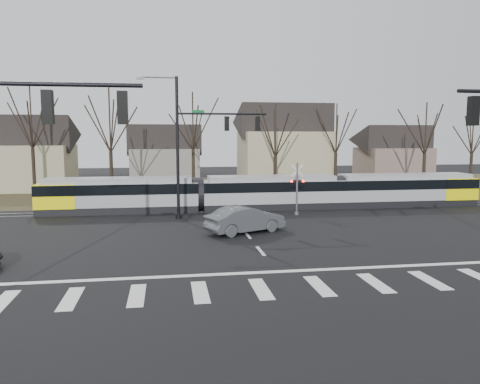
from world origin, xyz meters
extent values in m
plane|color=black|center=(0.00, 0.00, 0.00)|extent=(140.00, 140.00, 0.00)
cube|color=#38331E|center=(0.00, 32.00, 0.01)|extent=(140.00, 28.00, 0.01)
cube|color=silver|center=(-10.80, -4.00, 0.01)|extent=(0.60, 2.60, 0.01)
cube|color=silver|center=(-8.40, -4.00, 0.01)|extent=(0.60, 2.60, 0.01)
cube|color=silver|center=(-6.00, -4.00, 0.01)|extent=(0.60, 2.60, 0.01)
cube|color=silver|center=(-3.60, -4.00, 0.01)|extent=(0.60, 2.60, 0.01)
cube|color=silver|center=(-1.20, -4.00, 0.01)|extent=(0.60, 2.60, 0.01)
cube|color=silver|center=(1.20, -4.00, 0.01)|extent=(0.60, 2.60, 0.01)
cube|color=silver|center=(3.60, -4.00, 0.01)|extent=(0.60, 2.60, 0.01)
cube|color=silver|center=(6.00, -4.00, 0.01)|extent=(0.60, 2.60, 0.01)
cube|color=silver|center=(0.00, -1.80, 0.01)|extent=(28.00, 0.35, 0.01)
cube|color=silver|center=(0.00, 2.00, 0.01)|extent=(0.18, 2.00, 0.01)
cube|color=silver|center=(0.00, 6.00, 0.01)|extent=(0.18, 2.00, 0.01)
cube|color=silver|center=(0.00, 10.00, 0.01)|extent=(0.18, 2.00, 0.01)
cube|color=silver|center=(0.00, 14.00, 0.01)|extent=(0.18, 2.00, 0.01)
cube|color=silver|center=(0.00, 18.00, 0.01)|extent=(0.18, 2.00, 0.01)
cube|color=silver|center=(0.00, 22.00, 0.01)|extent=(0.18, 2.00, 0.01)
cube|color=silver|center=(0.00, 26.00, 0.01)|extent=(0.18, 2.00, 0.01)
cube|color=silver|center=(0.00, 30.00, 0.01)|extent=(0.18, 2.00, 0.01)
cube|color=#59595E|center=(0.00, 15.10, 0.03)|extent=(90.00, 0.12, 0.06)
cube|color=#59595E|center=(0.00, 16.50, 0.03)|extent=(90.00, 0.12, 0.06)
cube|color=gray|center=(-8.54, 16.00, 1.38)|extent=(12.27, 2.64, 2.76)
cube|color=black|center=(-8.54, 16.00, 1.93)|extent=(12.29, 2.68, 0.80)
cube|color=#FFF307|center=(-13.16, 16.00, 1.46)|extent=(3.02, 2.70, 1.84)
cube|color=gray|center=(3.73, 16.00, 1.38)|extent=(11.33, 2.64, 2.76)
cube|color=black|center=(3.73, 16.00, 1.93)|extent=(11.35, 2.68, 0.80)
cube|color=gray|center=(15.53, 16.00, 1.38)|extent=(12.27, 2.64, 2.76)
cube|color=black|center=(15.53, 16.00, 1.93)|extent=(12.29, 2.68, 0.80)
cube|color=#FFF307|center=(20.15, 16.00, 1.46)|extent=(3.02, 2.70, 1.84)
imported|color=#4A4D51|center=(0.00, 6.82, 0.84)|extent=(5.51, 6.38, 1.67)
cylinder|color=black|center=(-8.75, -6.00, 7.60)|extent=(6.50, 0.14, 0.14)
cube|color=black|center=(-8.43, -6.00, 6.90)|extent=(0.32, 0.32, 1.05)
sphere|color=#FF0C07|center=(-8.43, -6.00, 7.23)|extent=(0.22, 0.22, 0.22)
cube|color=black|center=(-6.15, -6.00, 6.90)|extent=(0.32, 0.32, 1.05)
sphere|color=#FF0C07|center=(-6.15, -6.00, 7.23)|extent=(0.22, 0.22, 0.22)
cube|color=black|center=(6.15, -6.00, 6.90)|extent=(0.32, 0.32, 1.05)
sphere|color=#FF0C07|center=(6.15, -6.00, 7.23)|extent=(0.22, 0.22, 0.22)
cylinder|color=black|center=(-4.00, 12.50, 5.10)|extent=(0.22, 0.22, 10.20)
cylinder|color=black|center=(-4.00, 12.50, 0.15)|extent=(0.44, 0.44, 0.30)
cylinder|color=black|center=(-0.75, 12.50, 7.60)|extent=(6.50, 0.14, 0.14)
cube|color=#0C5926|center=(-2.50, 12.50, 7.75)|extent=(0.90, 0.03, 0.22)
cube|color=black|center=(-0.42, 12.50, 6.90)|extent=(0.32, 0.32, 1.05)
sphere|color=#FF0C07|center=(-0.42, 12.50, 7.23)|extent=(0.22, 0.22, 0.22)
cube|color=black|center=(1.85, 12.50, 6.90)|extent=(0.32, 0.32, 1.05)
sphere|color=#FF0C07|center=(1.85, 12.50, 7.23)|extent=(0.22, 0.22, 0.22)
cube|color=#59595B|center=(-6.50, 12.50, 10.02)|extent=(0.55, 0.22, 0.14)
cylinder|color=#59595B|center=(5.00, 12.80, 2.00)|extent=(0.14, 0.14, 4.00)
cylinder|color=#59595B|center=(5.00, 12.80, 0.10)|extent=(0.36, 0.36, 0.20)
cube|color=silver|center=(5.00, 12.80, 3.40)|extent=(0.95, 0.04, 0.95)
cube|color=silver|center=(5.00, 12.80, 3.40)|extent=(0.95, 0.04, 0.95)
cube|color=black|center=(5.00, 12.80, 2.60)|extent=(1.00, 0.10, 0.12)
sphere|color=#FF0C07|center=(4.55, 12.72, 2.60)|extent=(0.18, 0.18, 0.18)
sphere|color=#FF0C07|center=(5.45, 12.72, 2.60)|extent=(0.18, 0.18, 0.18)
cube|color=#9A926F|center=(-20.00, 34.00, 2.50)|extent=(9.00, 8.00, 5.00)
cube|color=slate|center=(-5.00, 36.00, 2.25)|extent=(8.00, 7.00, 4.50)
cube|color=#9A926F|center=(9.00, 33.00, 3.25)|extent=(10.00, 8.00, 6.50)
cube|color=#6B564F|center=(24.00, 35.00, 2.25)|extent=(8.00, 7.00, 4.50)
camera|label=1|loc=(-4.79, -21.52, 6.00)|focal=35.00mm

